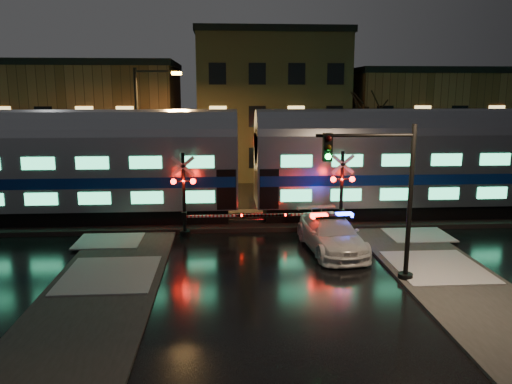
# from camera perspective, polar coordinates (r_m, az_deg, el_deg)

# --- Properties ---
(ground) EXTENTS (120.00, 120.00, 0.00)m
(ground) POSITION_cam_1_polar(r_m,az_deg,el_deg) (22.81, 1.57, -6.65)
(ground) COLOR black
(ground) RESTS_ON ground
(ballast) EXTENTS (90.00, 4.20, 0.24)m
(ballast) POSITION_cam_1_polar(r_m,az_deg,el_deg) (27.56, 0.60, -3.21)
(ballast) COLOR black
(ballast) RESTS_ON ground
(sidewalk_left) EXTENTS (4.00, 20.00, 0.12)m
(sidewalk_left) POSITION_cam_1_polar(r_m,az_deg,el_deg) (17.65, -18.49, -12.59)
(sidewalk_left) COLOR #2D2D2D
(sidewalk_left) RESTS_ON ground
(sidewalk_right) EXTENTS (4.00, 20.00, 0.12)m
(sidewalk_right) POSITION_cam_1_polar(r_m,az_deg,el_deg) (19.11, 23.60, -11.10)
(sidewalk_right) COLOR #2D2D2D
(sidewalk_right) RESTS_ON ground
(building_left) EXTENTS (14.00, 10.00, 9.00)m
(building_left) POSITION_cam_1_polar(r_m,az_deg,el_deg) (45.01, -18.03, 7.57)
(building_left) COLOR brown
(building_left) RESTS_ON ground
(building_mid) EXTENTS (12.00, 11.00, 11.50)m
(building_mid) POSITION_cam_1_polar(r_m,az_deg,el_deg) (44.29, 1.47, 9.68)
(building_mid) COLOR brown
(building_mid) RESTS_ON ground
(building_right) EXTENTS (12.00, 10.00, 8.50)m
(building_right) POSITION_cam_1_polar(r_m,az_deg,el_deg) (46.89, 17.69, 7.41)
(building_right) COLOR brown
(building_right) RESTS_ON ground
(train) EXTENTS (51.00, 3.12, 5.92)m
(train) POSITION_cam_1_polar(r_m,az_deg,el_deg) (26.87, -1.11, 3.52)
(train) COLOR black
(train) RESTS_ON ballast
(police_car) EXTENTS (2.69, 5.58, 1.74)m
(police_car) POSITION_cam_1_polar(r_m,az_deg,el_deg) (22.73, 8.59, -4.76)
(police_car) COLOR silver
(police_car) RESTS_ON ground
(crossing_signal_right) EXTENTS (5.94, 0.66, 4.20)m
(crossing_signal_right) POSITION_cam_1_polar(r_m,az_deg,el_deg) (25.09, 8.97, -1.00)
(crossing_signal_right) COLOR black
(crossing_signal_right) RESTS_ON ground
(crossing_signal_left) EXTENTS (5.91, 0.66, 4.18)m
(crossing_signal_left) POSITION_cam_1_polar(r_m,az_deg,el_deg) (24.53, -7.40, -1.26)
(crossing_signal_left) COLOR black
(crossing_signal_left) RESTS_ON ground
(traffic_light) EXTENTS (3.84, 0.70, 5.93)m
(traffic_light) POSITION_cam_1_polar(r_m,az_deg,el_deg) (18.85, 14.60, -0.95)
(traffic_light) COLOR black
(traffic_light) RESTS_ON ground
(streetlight) EXTENTS (2.83, 0.30, 8.46)m
(streetlight) POSITION_cam_1_polar(r_m,az_deg,el_deg) (31.04, -12.85, 7.06)
(streetlight) COLOR black
(streetlight) RESTS_ON ground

